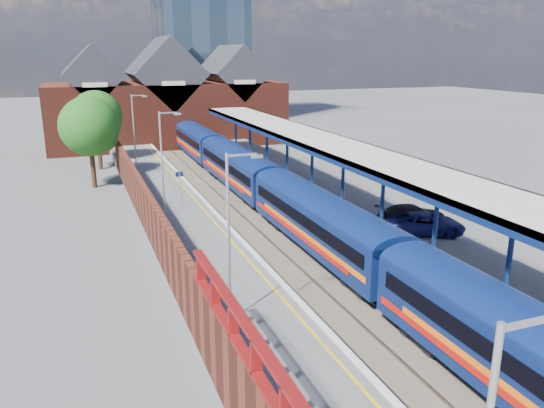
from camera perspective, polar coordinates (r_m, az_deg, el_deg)
The scene contains 21 objects.
ground at distance 46.20m, azimuth -5.07°, elevation 1.23°, with size 240.00×240.00×0.00m, color #5B5B5E.
ballast_bed at distance 37.03m, azimuth -0.87°, elevation -2.38°, with size 6.00×76.00×0.06m, color #473D33.
rails at distance 37.00m, azimuth -0.87°, elevation -2.25°, with size 4.51×76.00×0.14m.
left_platform at distance 35.50m, azimuth -9.27°, elevation -2.61°, with size 5.00×76.00×1.00m, color #565659.
right_platform at distance 39.23m, azimuth 7.40°, elevation -0.74°, with size 6.00×76.00×1.00m, color #565659.
coping_left at distance 35.84m, azimuth -5.62°, elevation -1.42°, with size 0.30×76.00×0.05m, color silver.
coping_right at distance 37.87m, azimuth 3.61°, elevation -0.42°, with size 0.30×76.00×0.05m, color silver.
yellow_line at distance 35.71m, azimuth -6.55°, elevation -1.54°, with size 0.14×76.00×0.01m, color yellow.
train at distance 38.89m, azimuth 0.11°, elevation 1.72°, with size 2.87×65.90×3.45m.
canopy at distance 39.63m, azimuth 5.66°, elevation 6.53°, with size 4.50×52.00×4.48m.
lamp_post_b at distance 20.96m, azimuth -4.35°, elevation -2.63°, with size 1.48×0.18×7.00m.
lamp_post_c at distance 36.15m, azimuth -11.57°, elevation 4.97°, with size 1.48×0.18×7.00m.
lamp_post_d at distance 51.83m, azimuth -14.51°, elevation 8.01°, with size 1.48×0.18×7.00m.
platform_sign at distance 38.78m, azimuth -9.88°, elevation 2.31°, with size 0.55×0.08×2.50m.
brick_wall at distance 28.43m, azimuth -11.93°, elevation -3.31°, with size 0.35×50.00×3.86m.
station_building at distance 72.36m, azimuth -11.31°, elevation 10.67°, with size 30.00×12.12×13.78m.
glass_tower at distance 96.03m, azimuth -7.90°, elevation 20.85°, with size 14.20×14.20×40.30m.
tree_near at distance 49.44m, azimuth -18.88°, elevation 7.73°, with size 5.20×5.20×8.10m.
tree_far at distance 57.42m, azimuth -18.21°, elevation 8.81°, with size 5.20×5.20×8.10m.
parked_car_dark at distance 35.17m, azimuth 14.83°, elevation -1.13°, with size 1.87×4.59×1.33m, color black.
parked_car_blue at distance 33.65m, azimuth 16.19°, elevation -2.02°, with size 2.17×4.71×1.31m, color navy.
Camera 1 is at (-11.86, -13.11, 11.62)m, focal length 35.00 mm.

